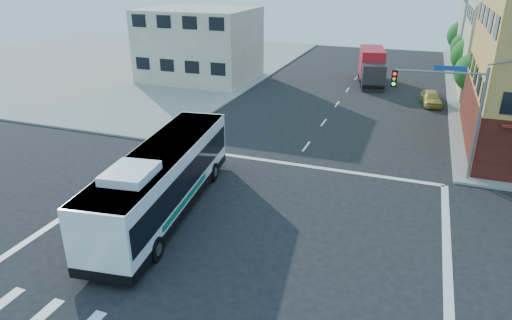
% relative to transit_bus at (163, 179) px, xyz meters
% --- Properties ---
extents(ground, '(120.00, 120.00, 0.00)m').
position_rel_transit_bus_xyz_m(ground, '(4.70, -0.94, -1.93)').
color(ground, black).
rests_on(ground, ground).
extents(sidewalk_nw, '(50.00, 50.00, 0.15)m').
position_rel_transit_bus_xyz_m(sidewalk_nw, '(-30.30, 34.06, -1.86)').
color(sidewalk_nw, gray).
rests_on(sidewalk_nw, ground).
extents(building_east_far, '(12.06, 10.06, 10.00)m').
position_rel_transit_bus_xyz_m(building_east_far, '(21.68, 47.04, 3.07)').
color(building_east_far, '#9B9B96').
rests_on(building_east_far, ground).
extents(building_west, '(12.06, 10.06, 8.00)m').
position_rel_transit_bus_xyz_m(building_west, '(-12.32, 29.05, 2.07)').
color(building_west, beige).
rests_on(building_west, ground).
extents(signal_mast_ne, '(7.91, 1.13, 8.07)m').
position_rel_transit_bus_xyz_m(signal_mast_ne, '(13.78, 9.68, 3.05)').
color(signal_mast_ne, gray).
rests_on(signal_mast_ne, ground).
extents(street_tree_a, '(3.60, 3.60, 5.53)m').
position_rel_transit_bus_xyz_m(street_tree_a, '(16.60, 26.99, 1.65)').
color(street_tree_a, '#3B2415').
rests_on(street_tree_a, ground).
extents(street_tree_b, '(3.80, 3.80, 5.79)m').
position_rel_transit_bus_xyz_m(street_tree_b, '(16.60, 34.99, 1.82)').
color(street_tree_b, '#3B2415').
rests_on(street_tree_b, ground).
extents(street_tree_c, '(3.40, 3.40, 5.29)m').
position_rel_transit_bus_xyz_m(street_tree_c, '(16.60, 42.99, 1.53)').
color(street_tree_c, '#3B2415').
rests_on(street_tree_c, ground).
extents(street_tree_d, '(4.00, 4.00, 6.03)m').
position_rel_transit_bus_xyz_m(street_tree_d, '(16.60, 50.99, 1.95)').
color(street_tree_d, '#3B2415').
rests_on(street_tree_d, ground).
extents(transit_bus, '(4.58, 13.61, 3.95)m').
position_rel_transit_bus_xyz_m(transit_bus, '(0.00, 0.00, 0.00)').
color(transit_bus, black).
rests_on(transit_bus, ground).
extents(box_truck, '(3.90, 8.64, 3.75)m').
position_rel_transit_bus_xyz_m(box_truck, '(6.61, 33.95, -0.11)').
color(box_truck, '#29292E').
rests_on(box_truck, ground).
extents(parked_car, '(2.23, 4.22, 1.37)m').
position_rel_transit_bus_xyz_m(parked_car, '(13.14, 26.88, -1.25)').
color(parked_car, gold).
rests_on(parked_car, ground).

